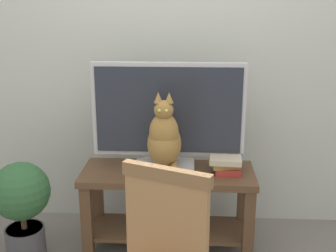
{
  "coord_description": "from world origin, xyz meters",
  "views": [
    {
      "loc": [
        0.14,
        -2.17,
        1.66
      ],
      "look_at": [
        0.0,
        0.48,
        0.88
      ],
      "focal_mm": 47.04,
      "sensor_mm": 36.0,
      "label": 1
    }
  ],
  "objects_px": {
    "tv": "(169,113)",
    "cat": "(164,138)",
    "book_stack": "(226,164)",
    "potted_plant": "(22,202)",
    "tv_stand": "(168,196)",
    "media_box": "(164,170)"
  },
  "relations": [
    {
      "from": "tv",
      "to": "cat",
      "type": "bearing_deg",
      "value": -98.17
    },
    {
      "from": "tv_stand",
      "to": "cat",
      "type": "height_order",
      "value": "cat"
    },
    {
      "from": "tv",
      "to": "media_box",
      "type": "relative_size",
      "value": 2.62
    },
    {
      "from": "tv",
      "to": "media_box",
      "type": "height_order",
      "value": "tv"
    },
    {
      "from": "tv",
      "to": "book_stack",
      "type": "distance_m",
      "value": 0.5
    },
    {
      "from": "media_box",
      "to": "book_stack",
      "type": "bearing_deg",
      "value": 7.23
    },
    {
      "from": "tv_stand",
      "to": "tv",
      "type": "relative_size",
      "value": 1.14
    },
    {
      "from": "media_box",
      "to": "potted_plant",
      "type": "relative_size",
      "value": 0.58
    },
    {
      "from": "cat",
      "to": "potted_plant",
      "type": "bearing_deg",
      "value": -173.53
    },
    {
      "from": "media_box",
      "to": "book_stack",
      "type": "height_order",
      "value": "book_stack"
    },
    {
      "from": "cat",
      "to": "potted_plant",
      "type": "xyz_separation_m",
      "value": [
        -0.91,
        -0.1,
        -0.41
      ]
    },
    {
      "from": "tv",
      "to": "media_box",
      "type": "distance_m",
      "value": 0.37
    },
    {
      "from": "media_box",
      "to": "book_stack",
      "type": "xyz_separation_m",
      "value": [
        0.4,
        0.05,
        0.02
      ]
    },
    {
      "from": "tv",
      "to": "potted_plant",
      "type": "relative_size",
      "value": 1.52
    },
    {
      "from": "book_stack",
      "to": "potted_plant",
      "type": "bearing_deg",
      "value": -172.62
    },
    {
      "from": "tv_stand",
      "to": "media_box",
      "type": "distance_m",
      "value": 0.22
    },
    {
      "from": "tv_stand",
      "to": "book_stack",
      "type": "xyz_separation_m",
      "value": [
        0.37,
        -0.01,
        0.24
      ]
    },
    {
      "from": "tv",
      "to": "book_stack",
      "type": "bearing_deg",
      "value": -12.89
    },
    {
      "from": "book_stack",
      "to": "potted_plant",
      "type": "relative_size",
      "value": 0.33
    },
    {
      "from": "tv_stand",
      "to": "potted_plant",
      "type": "relative_size",
      "value": 1.74
    },
    {
      "from": "book_stack",
      "to": "cat",
      "type": "bearing_deg",
      "value": -170.54
    },
    {
      "from": "cat",
      "to": "book_stack",
      "type": "distance_m",
      "value": 0.45
    }
  ]
}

